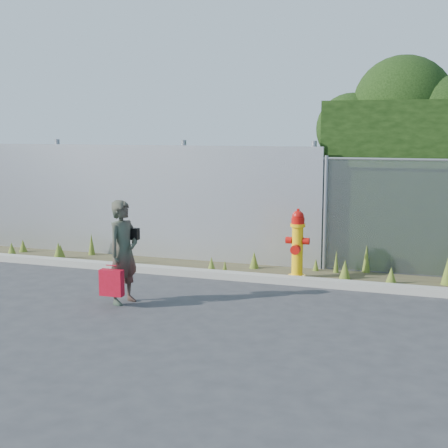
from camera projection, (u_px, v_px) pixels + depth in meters
The scene contains 8 objects.
ground at pixel (212, 310), 8.73m from camera, with size 80.00×80.00×0.00m, color #323234.
curb at pixel (249, 277), 10.40m from camera, with size 16.00×0.22×0.12m, color #9C998D.
weed_strip at pixel (218, 263), 11.20m from camera, with size 16.00×1.27×0.55m.
corrugated_fence at pixel (110, 200), 12.41m from camera, with size 8.50×0.21×2.30m.
fire_hydrant at pixel (297, 245), 10.46m from camera, with size 0.40×0.36×1.19m.
woman at pixel (124, 252), 8.97m from camera, with size 0.55×0.36×1.50m, color #0F6043.
red_tote_bag at pixel (112, 283), 8.80m from camera, with size 0.34×0.13×0.44m.
black_shoulder_bag at pixel (131, 234), 9.08m from camera, with size 0.23×0.09×0.17m.
Camera 1 is at (2.89, -7.93, 2.51)m, focal length 50.00 mm.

